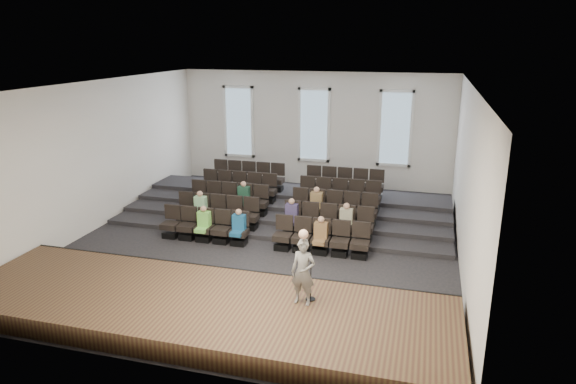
# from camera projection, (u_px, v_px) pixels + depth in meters

# --- Properties ---
(ground) EXTENTS (14.00, 14.00, 0.00)m
(ground) POSITION_uv_depth(u_px,v_px,m) (266.00, 240.00, 16.78)
(ground) COLOR black
(ground) RESTS_ON ground
(ceiling) EXTENTS (12.00, 14.00, 0.02)m
(ceiling) POSITION_uv_depth(u_px,v_px,m) (264.00, 84.00, 15.34)
(ceiling) COLOR white
(ceiling) RESTS_ON ground
(wall_back) EXTENTS (12.00, 0.04, 5.00)m
(wall_back) POSITION_uv_depth(u_px,v_px,m) (314.00, 129.00, 22.55)
(wall_back) COLOR silver
(wall_back) RESTS_ON ground
(wall_front) EXTENTS (12.00, 0.04, 5.00)m
(wall_front) POSITION_uv_depth(u_px,v_px,m) (151.00, 251.00, 9.57)
(wall_front) COLOR silver
(wall_front) RESTS_ON ground
(wall_left) EXTENTS (0.04, 14.00, 5.00)m
(wall_left) POSITION_uv_depth(u_px,v_px,m) (98.00, 155.00, 17.59)
(wall_left) COLOR silver
(wall_left) RESTS_ON ground
(wall_right) EXTENTS (0.04, 14.00, 5.00)m
(wall_right) POSITION_uv_depth(u_px,v_px,m) (468.00, 179.00, 14.53)
(wall_right) COLOR silver
(wall_right) RESTS_ON ground
(stage) EXTENTS (11.80, 3.60, 0.50)m
(stage) POSITION_uv_depth(u_px,v_px,m) (200.00, 309.00, 11.99)
(stage) COLOR #4F3C22
(stage) RESTS_ON ground
(stage_lip) EXTENTS (11.80, 0.06, 0.52)m
(stage_lip) POSITION_uv_depth(u_px,v_px,m) (228.00, 277.00, 13.63)
(stage_lip) COLOR black
(stage_lip) RESTS_ON ground
(risers) EXTENTS (11.80, 4.80, 0.60)m
(risers) POSITION_uv_depth(u_px,v_px,m) (291.00, 205.00, 19.65)
(risers) COLOR black
(risers) RESTS_ON ground
(seating_rows) EXTENTS (6.80, 4.70, 1.67)m
(seating_rows) POSITION_uv_depth(u_px,v_px,m) (280.00, 206.00, 18.00)
(seating_rows) COLOR black
(seating_rows) RESTS_ON ground
(windows) EXTENTS (8.44, 0.10, 3.24)m
(windows) POSITION_uv_depth(u_px,v_px,m) (314.00, 125.00, 22.43)
(windows) COLOR white
(windows) RESTS_ON wall_back
(audience) EXTENTS (5.45, 2.64, 1.10)m
(audience) POSITION_uv_depth(u_px,v_px,m) (269.00, 213.00, 16.84)
(audience) COLOR #7EDA57
(audience) RESTS_ON seating_rows
(speaker) EXTENTS (0.60, 0.43, 1.55)m
(speaker) POSITION_uv_depth(u_px,v_px,m) (303.00, 272.00, 11.53)
(speaker) COLOR slate
(speaker) RESTS_ON stage
(mic_stand) EXTENTS (0.23, 0.23, 1.40)m
(mic_stand) POSITION_uv_depth(u_px,v_px,m) (311.00, 283.00, 11.80)
(mic_stand) COLOR black
(mic_stand) RESTS_ON stage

